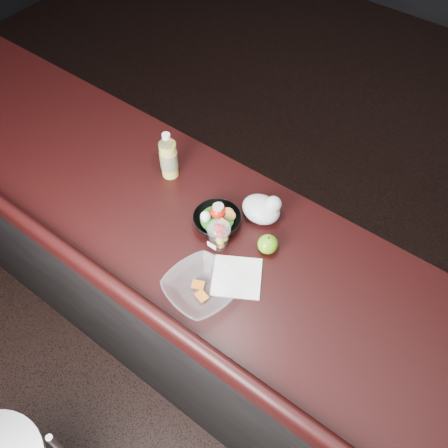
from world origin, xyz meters
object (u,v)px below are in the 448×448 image
Objects in this scene: green_apple at (268,244)px; takeout_bowl at (201,288)px; lemonade_bottle at (169,158)px; fruit_cup at (219,235)px; snack_bowl at (217,220)px.

green_apple is 0.28× the size of takeout_bowl.
green_apple is (0.50, -0.07, -0.05)m from lemonade_bottle.
fruit_cup is at bearing 110.31° from takeout_bowl.
lemonade_bottle is 0.32m from snack_bowl.
lemonade_bottle is 0.51m from green_apple.
snack_bowl is at bearing -174.21° from green_apple.
snack_bowl reaches higher than green_apple.
snack_bowl reaches higher than takeout_bowl.
lemonade_bottle reaches higher than snack_bowl.
lemonade_bottle is 1.75× the size of fruit_cup.
lemonade_bottle reaches higher than takeout_bowl.
snack_bowl is at bearing -17.31° from lemonade_bottle.
takeout_bowl is at bearing -69.69° from fruit_cup.
takeout_bowl is (0.13, -0.25, -0.00)m from snack_bowl.
lemonade_bottle is at bearing 162.69° from snack_bowl.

